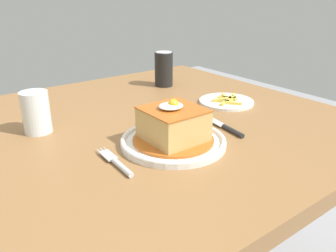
{
  "coord_description": "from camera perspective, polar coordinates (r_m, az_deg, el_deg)",
  "views": [
    {
      "loc": [
        -0.38,
        -0.74,
        1.09
      ],
      "look_at": [
        0.07,
        -0.14,
        0.79
      ],
      "focal_mm": 36.97,
      "sensor_mm": 36.0,
      "label": 1
    }
  ],
  "objects": [
    {
      "name": "side_plate_fries",
      "position": [
        1.1,
        9.62,
        4.02
      ],
      "size": [
        0.17,
        0.17,
        0.02
      ],
      "color": "white",
      "rests_on": "dining_table"
    },
    {
      "name": "knife",
      "position": [
        0.89,
        9.69,
        -0.29
      ],
      "size": [
        0.04,
        0.17,
        0.01
      ],
      "color": "#262628",
      "rests_on": "dining_table"
    },
    {
      "name": "drinking_glass",
      "position": [
        0.92,
        -20.88,
        1.7
      ],
      "size": [
        0.07,
        0.07,
        0.1
      ],
      "color": "gold",
      "rests_on": "dining_table"
    },
    {
      "name": "dining_table",
      "position": [
        0.94,
        -8.62,
        -6.22
      ],
      "size": [
        1.26,
        0.99,
        0.75
      ],
      "color": "olive",
      "rests_on": "ground_plane"
    },
    {
      "name": "soda_can",
      "position": [
        1.27,
        -0.7,
        9.37
      ],
      "size": [
        0.07,
        0.07,
        0.12
      ],
      "color": "black",
      "rests_on": "dining_table"
    },
    {
      "name": "sandwich_meal",
      "position": [
        0.78,
        0.87,
        0.09
      ],
      "size": [
        0.19,
        0.19,
        0.1
      ],
      "color": "#B75B1E",
      "rests_on": "main_plate"
    },
    {
      "name": "main_plate",
      "position": [
        0.8,
        0.86,
        -2.49
      ],
      "size": [
        0.24,
        0.24,
        0.02
      ],
      "color": "white",
      "rests_on": "dining_table"
    },
    {
      "name": "fork",
      "position": [
        0.72,
        -8.33,
        -6.12
      ],
      "size": [
        0.02,
        0.14,
        0.01
      ],
      "color": "silver",
      "rests_on": "dining_table"
    }
  ]
}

